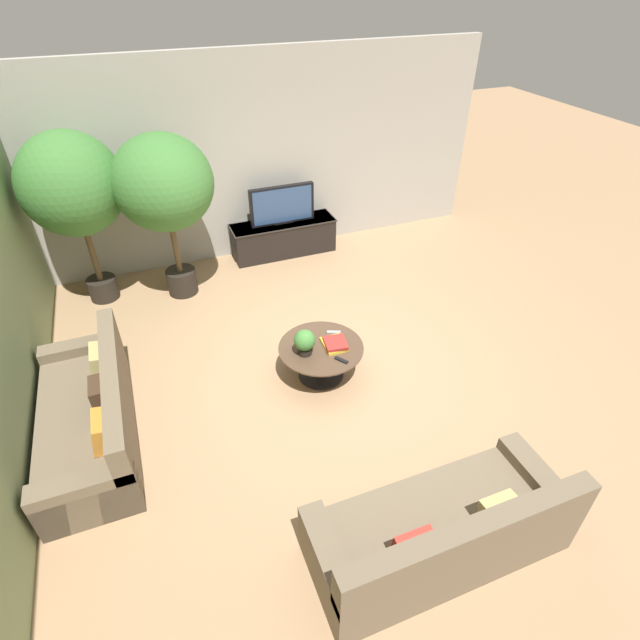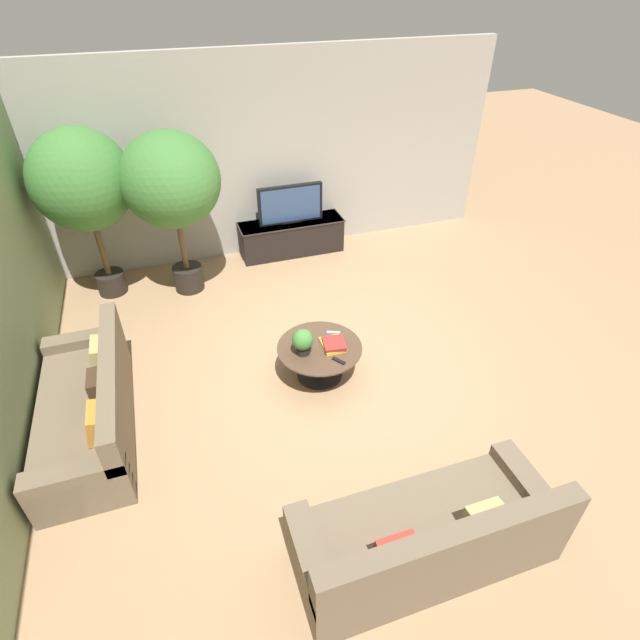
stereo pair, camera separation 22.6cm
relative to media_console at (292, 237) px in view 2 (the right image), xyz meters
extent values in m
plane|color=#9E7A56|center=(-0.29, -2.94, -0.28)|extent=(24.00, 24.00, 0.00)
cube|color=#A39E93|center=(-0.29, 0.32, 1.22)|extent=(7.40, 0.12, 3.00)
cube|color=black|center=(0.00, 0.00, -0.01)|extent=(1.64, 0.48, 0.54)
cube|color=#2D2823|center=(0.00, 0.00, 0.25)|extent=(1.67, 0.50, 0.02)
cube|color=black|center=(0.00, 0.00, 0.56)|extent=(1.02, 0.08, 0.60)
cube|color=navy|center=(0.00, -0.04, 0.56)|extent=(0.94, 0.00, 0.54)
cube|color=black|center=(0.00, 0.00, 0.27)|extent=(0.31, 0.13, 0.02)
cylinder|color=black|center=(-0.51, -2.97, -0.27)|extent=(0.53, 0.53, 0.02)
cylinder|color=black|center=(-0.51, -2.97, -0.08)|extent=(0.10, 0.10, 0.40)
cylinder|color=#4C3828|center=(-0.51, -2.97, 0.13)|extent=(0.96, 0.96, 0.02)
cube|color=brown|center=(-3.02, -3.02, -0.07)|extent=(0.84, 2.10, 0.42)
cube|color=brown|center=(-2.68, -3.02, 0.35)|extent=(0.16, 2.10, 0.42)
cube|color=brown|center=(-3.02, -2.07, -0.01)|extent=(0.84, 0.20, 0.54)
cube|color=brown|center=(-3.02, -3.96, -0.01)|extent=(0.84, 0.20, 0.54)
cube|color=tan|center=(-2.84, -2.52, 0.29)|extent=(0.16, 0.33, 0.31)
cube|color=#422D1E|center=(-2.84, -3.02, 0.28)|extent=(0.12, 0.31, 0.28)
cube|color=orange|center=(-2.84, -3.51, 0.28)|extent=(0.16, 0.32, 0.31)
cube|color=brown|center=(-0.40, -5.27, -0.07)|extent=(2.08, 0.84, 0.42)
cube|color=brown|center=(-0.40, -5.61, 0.35)|extent=(2.08, 0.16, 0.42)
cube|color=brown|center=(0.54, -5.27, -0.01)|extent=(0.20, 0.84, 0.54)
cube|color=brown|center=(-1.35, -5.27, -0.01)|extent=(0.20, 0.84, 0.54)
cube|color=tan|center=(-0.03, -5.45, 0.27)|extent=(0.29, 0.16, 0.28)
cube|color=#B23328|center=(-0.77, -5.45, 0.27)|extent=(0.29, 0.16, 0.28)
cylinder|color=black|center=(-2.80, -0.33, -0.13)|extent=(0.40, 0.40, 0.31)
cylinder|color=brown|center=(-2.80, -0.33, 0.39)|extent=(0.08, 0.08, 0.72)
ellipsoid|color=#3D7533|center=(-2.80, -0.33, 1.40)|extent=(1.27, 1.27, 1.30)
cylinder|color=black|center=(-1.73, -0.58, -0.10)|extent=(0.42, 0.42, 0.36)
cylinder|color=brown|center=(-1.73, -0.58, 0.41)|extent=(0.08, 0.08, 0.67)
ellipsoid|color=#3D7533|center=(-1.73, -0.58, 1.36)|extent=(1.27, 1.27, 1.23)
cylinder|color=black|center=(-0.72, -3.00, 0.18)|extent=(0.16, 0.16, 0.08)
sphere|color=#3D7533|center=(-0.72, -3.00, 0.32)|extent=(0.24, 0.24, 0.24)
cube|color=gold|center=(-0.37, -3.00, 0.16)|extent=(0.25, 0.31, 0.04)
cube|color=#A32823|center=(-0.36, -3.02, 0.19)|extent=(0.27, 0.29, 0.04)
cube|color=black|center=(-0.39, -3.27, 0.15)|extent=(0.12, 0.15, 0.02)
cube|color=gray|center=(-0.28, -2.78, 0.15)|extent=(0.16, 0.10, 0.02)
camera|label=1|loc=(-2.09, -6.99, 3.71)|focal=28.00mm
camera|label=2|loc=(-1.88, -7.07, 3.71)|focal=28.00mm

